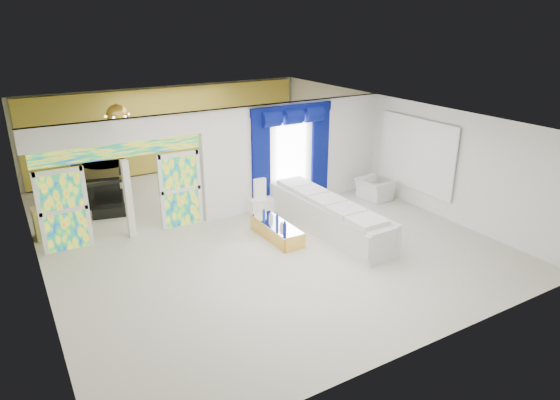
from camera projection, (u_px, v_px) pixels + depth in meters
floor at (247, 227)px, 13.01m from camera, size 12.00×12.00×0.00m
dividing_wall at (296, 153)px, 14.30m from camera, size 5.70×0.18×3.00m
dividing_header at (117, 131)px, 11.50m from camera, size 4.30×0.18×0.55m
stained_panel_left at (64, 210)px, 11.43m from camera, size 0.95×0.04×2.00m
stained_panel_right at (181, 190)px, 12.79m from camera, size 0.95×0.04×2.00m
stained_transom at (120, 151)px, 11.67m from camera, size 4.00×0.05×0.35m
window_pane at (291, 157)px, 14.12m from camera, size 1.00×0.02×2.30m
blue_drape_left at (261, 163)px, 13.64m from camera, size 0.55×0.10×2.80m
blue_drape_right at (320, 154)px, 14.59m from camera, size 0.55×0.10×2.80m
blue_pelmet at (292, 109)px, 13.61m from camera, size 2.60×0.12×0.25m
wall_mirror at (416, 154)px, 14.00m from camera, size 0.04×2.70×1.90m
gold_curtains at (171, 129)px, 17.23m from camera, size 9.70×0.12×2.90m
white_sofa at (328, 217)px, 12.61m from camera, size 1.07×4.26×0.81m
coffee_table at (277, 231)px, 12.29m from camera, size 0.63×1.73×0.38m
console_table at (269, 203)px, 14.06m from camera, size 1.26×0.40×0.42m
table_lamp at (260, 189)px, 13.74m from camera, size 0.36×0.36×0.58m
armchair at (374, 189)px, 14.88m from camera, size 0.91×1.03×0.63m
grand_piano at (96, 185)px, 14.81m from camera, size 1.81×2.14×0.94m
piano_bench at (109, 212)px, 13.63m from camera, size 0.94×0.53×0.29m
tv_console at (46, 222)px, 12.29m from camera, size 0.57×0.52×0.80m
chandelier at (117, 115)px, 13.72m from camera, size 0.60×0.60×0.60m
decanters at (276, 222)px, 12.14m from camera, size 0.17×1.20×0.27m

